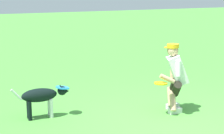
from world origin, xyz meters
TOP-DOWN VIEW (x-y plane):
  - ground_plane at (0.00, 0.00)m, footprint 60.00×60.00m
  - person at (-0.44, -0.65)m, footprint 0.70×0.64m
  - dog at (1.89, -1.46)m, footprint 1.05×0.31m
  - frisbee_flying at (1.51, -1.43)m, footprint 0.32×0.32m
  - frisbee_held at (-0.06, -0.58)m, footprint 0.28×0.28m

SIDE VIEW (x-z plane):
  - ground_plane at x=0.00m, z-range 0.00..0.00m
  - dog at x=1.89m, z-range 0.10..0.69m
  - frisbee_flying at x=1.51m, z-range 0.48..0.56m
  - frisbee_held at x=-0.06m, z-range 0.59..0.63m
  - person at x=-0.44m, z-range 0.05..1.34m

